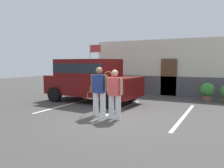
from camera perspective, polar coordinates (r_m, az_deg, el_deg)
ground_plane at (r=7.84m, az=-0.84°, el=-8.56°), size 40.00×40.00×0.00m
parking_stripe_0 at (r=10.58m, az=-10.64°, el=-4.96°), size 0.12×4.40×0.01m
parking_stripe_1 at (r=9.28m, az=1.93°, el=-6.35°), size 0.12×4.40×0.01m
parking_stripe_2 at (r=8.54m, az=17.66°, el=-7.64°), size 0.12×4.40×0.01m
house_frontage at (r=13.70m, az=12.04°, el=3.72°), size 8.23×0.40×3.22m
parked_suv at (r=10.99m, az=-5.44°, el=1.49°), size 4.73×2.45×2.05m
tennis_player_man at (r=8.00m, az=-3.26°, el=-1.76°), size 0.90×0.28×1.74m
tennis_player_woman at (r=7.57m, az=0.66°, el=-2.39°), size 0.75×0.31×1.66m
potted_plant_by_porch at (r=12.08m, az=22.77°, el=-1.60°), size 0.69×0.69×0.91m
flag_pole at (r=14.24m, az=-4.89°, el=6.21°), size 0.80×0.06×3.02m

